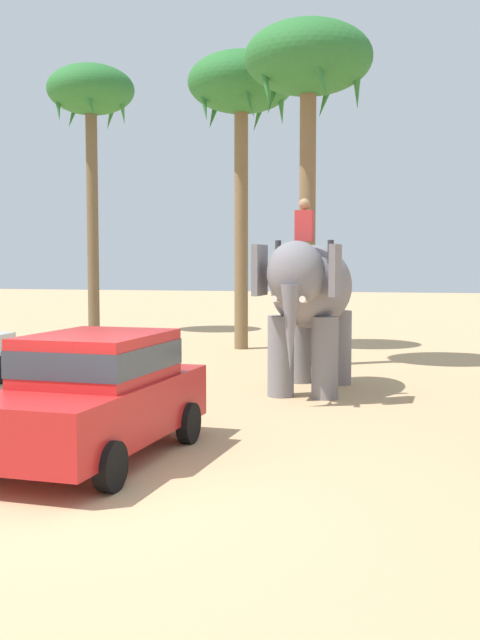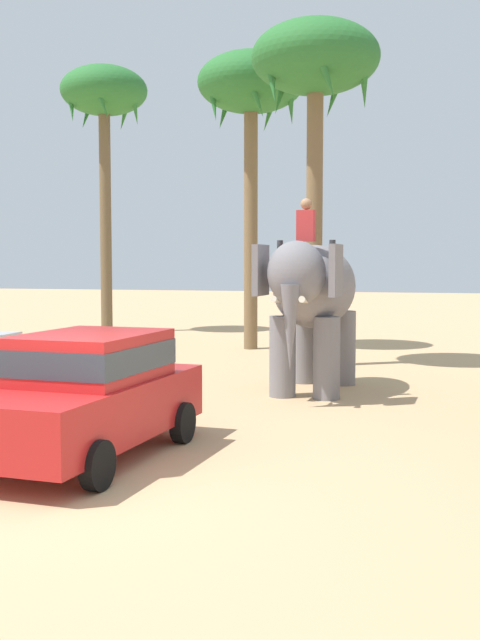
% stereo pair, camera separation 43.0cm
% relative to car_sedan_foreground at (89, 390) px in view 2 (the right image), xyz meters
% --- Properties ---
extents(ground_plane, '(120.00, 120.00, 0.00)m').
position_rel_car_sedan_foreground_xyz_m(ground_plane, '(0.38, -1.37, -0.93)').
color(ground_plane, tan).
extents(car_sedan_foreground, '(2.08, 4.20, 1.70)m').
position_rel_car_sedan_foreground_xyz_m(car_sedan_foreground, '(0.00, 0.00, 0.00)').
color(car_sedan_foreground, red).
rests_on(car_sedan_foreground, ground).
extents(elephant_with_mahout, '(1.74, 3.91, 3.88)m').
position_rel_car_sedan_foreground_xyz_m(elephant_with_mahout, '(2.01, 6.07, 1.06)').
color(elephant_with_mahout, slate).
rests_on(elephant_with_mahout, ground).
extents(palm_tree_behind_elephant, '(3.20, 3.20, 9.86)m').
position_rel_car_sedan_foreground_xyz_m(palm_tree_behind_elephant, '(-7.75, 17.50, 7.66)').
color(palm_tree_behind_elephant, brown).
rests_on(palm_tree_behind_elephant, ground).
extents(palm_tree_near_hut, '(3.20, 3.20, 8.89)m').
position_rel_car_sedan_foreground_xyz_m(palm_tree_near_hut, '(-1.14, 13.45, 6.78)').
color(palm_tree_near_hut, brown).
rests_on(palm_tree_near_hut, ground).
extents(palm_tree_left_of_road, '(3.20, 3.20, 8.62)m').
position_rel_car_sedan_foreground_xyz_m(palm_tree_left_of_road, '(1.37, 10.05, 6.52)').
color(palm_tree_left_of_road, brown).
rests_on(palm_tree_left_of_road, ground).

